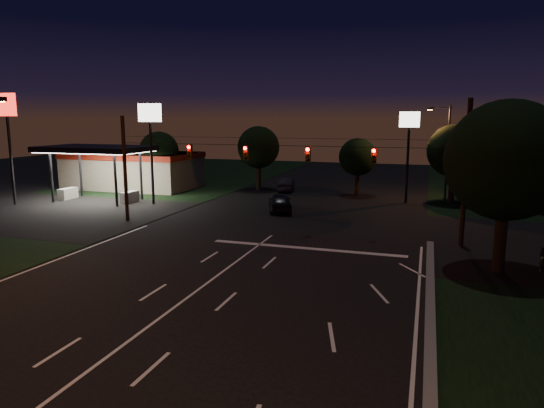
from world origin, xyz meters
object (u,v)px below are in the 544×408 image
at_px(utility_pole_right, 461,246).
at_px(tree_right_near, 507,162).
at_px(car_oncoming_a, 280,202).
at_px(car_oncoming_b, 286,184).

distance_m(utility_pole_right, tree_right_near, 7.61).
xyz_separation_m(car_oncoming_a, car_oncoming_b, (-2.82, 11.53, -0.06)).
bearing_deg(car_oncoming_b, car_oncoming_a, 93.04).
relative_size(utility_pole_right, tree_right_near, 1.03).
distance_m(tree_right_near, car_oncoming_a, 20.27).
height_order(tree_right_near, car_oncoming_a, tree_right_near).
distance_m(utility_pole_right, car_oncoming_a, 15.77).
relative_size(car_oncoming_a, car_oncoming_b, 1.05).
height_order(utility_pole_right, tree_right_near, tree_right_near).
height_order(tree_right_near, car_oncoming_b, tree_right_near).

